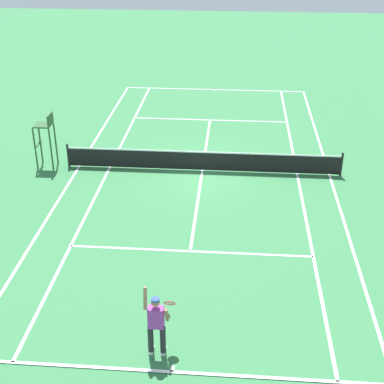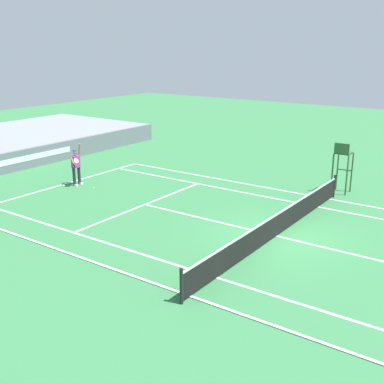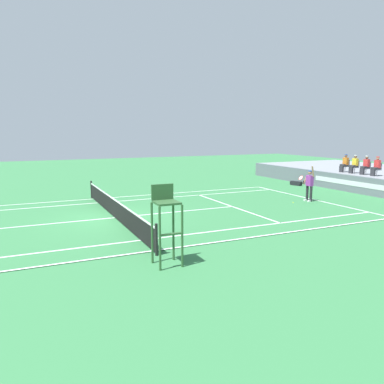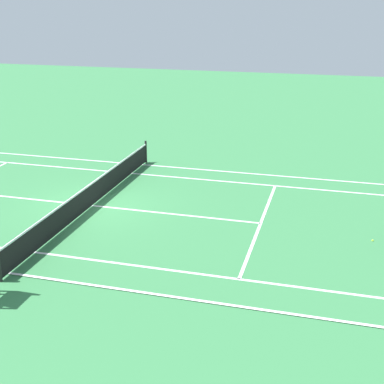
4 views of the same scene
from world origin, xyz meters
TOP-DOWN VIEW (x-y plane):
  - ground_plane at (0.00, 0.00)m, footprint 80.00×80.00m
  - court at (0.00, 0.00)m, footprint 11.08×23.88m
  - net at (0.00, 0.00)m, footprint 11.98×0.10m
  - barrier_wall at (0.00, 16.21)m, footprint 24.18×0.25m
  - tennis_player at (0.45, 11.25)m, footprint 0.77×0.62m
  - tennis_ball at (0.48, 10.12)m, footprint 0.07×0.07m
  - umpire_chair at (6.84, 0.00)m, footprint 0.77×0.77m

SIDE VIEW (x-z plane):
  - ground_plane at x=0.00m, z-range 0.00..0.00m
  - court at x=0.00m, z-range 0.00..0.02m
  - tennis_ball at x=0.48m, z-range 0.00..0.07m
  - net at x=0.00m, z-range -0.01..1.06m
  - barrier_wall at x=0.00m, z-range 0.00..1.14m
  - tennis_player at x=0.45m, z-range -0.05..2.04m
  - umpire_chair at x=6.84m, z-range 0.34..2.78m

